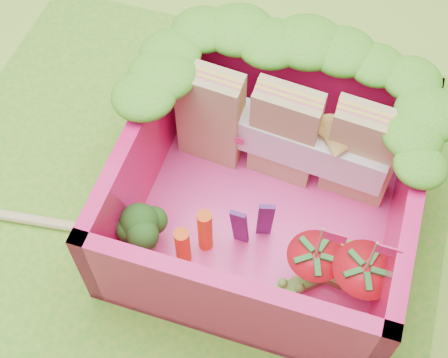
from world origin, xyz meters
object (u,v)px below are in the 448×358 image
object	(u,v)px
broccoli	(140,227)
strawberry_right	(360,282)
strawberry_left	(313,267)
sandwich_stack	(285,135)
bento_box	(268,188)

from	to	relation	value
broccoli	strawberry_right	distance (m)	1.00
strawberry_left	strawberry_right	bearing A→B (deg)	-3.35
strawberry_right	broccoli	bearing A→B (deg)	-177.20
sandwich_stack	strawberry_right	xyz separation A→B (m)	(0.49, -0.58, -0.13)
broccoli	strawberry_right	world-z (taller)	strawberry_right
bento_box	strawberry_right	size ratio (longest dim) A/B	2.51
strawberry_right	strawberry_left	bearing A→B (deg)	176.65
strawberry_right	bento_box	bearing A→B (deg)	149.46
broccoli	strawberry_right	size ratio (longest dim) A/B	0.60
sandwich_stack	strawberry_right	bearing A→B (deg)	-49.41
bento_box	strawberry_left	xyz separation A→B (m)	(0.29, -0.28, -0.09)
bento_box	strawberry_left	distance (m)	0.41
bento_box	broccoli	bearing A→B (deg)	-145.47
sandwich_stack	strawberry_left	world-z (taller)	sandwich_stack
bento_box	strawberry_right	bearing A→B (deg)	-30.54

